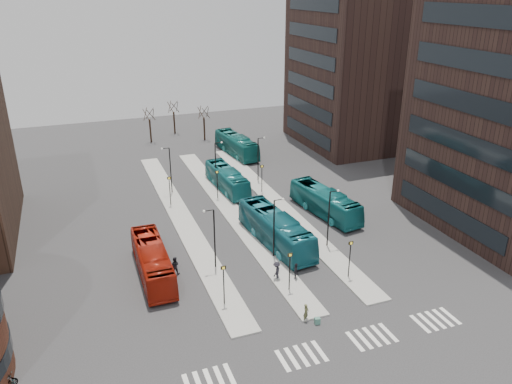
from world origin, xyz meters
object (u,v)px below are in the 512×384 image
object	(u,v)px
teal_bus_d	(236,145)
bicycle_mid	(4,384)
red_bus	(152,261)
bicycle_far	(5,378)
commuter_b	(296,271)
suitcase	(317,321)
teal_bus_b	(227,179)
commuter_a	(175,266)
traveller	(306,313)
commuter_c	(277,271)
teal_bus_c	(325,202)
teal_bus_a	(275,229)

from	to	relation	value
teal_bus_d	bicycle_mid	size ratio (longest dim) A/B	6.70
red_bus	bicycle_far	bearing A→B (deg)	-138.69
commuter_b	bicycle_mid	bearing A→B (deg)	123.98
suitcase	bicycle_mid	xyz separation A→B (m)	(-22.80, 1.04, 0.25)
teal_bus_b	commuter_a	bearing A→B (deg)	-124.38
traveller	commuter_c	bearing A→B (deg)	51.71
suitcase	commuter_b	distance (m)	6.68
bicycle_far	teal_bus_c	bearing A→B (deg)	-39.50
teal_bus_b	teal_bus_d	xyz separation A→B (m)	(5.89, 13.57, 0.13)
bicycle_mid	bicycle_far	distance (m)	0.69
teal_bus_d	bicycle_far	distance (m)	51.65
teal_bus_b	bicycle_far	distance (m)	37.38
teal_bus_a	commuter_c	bearing A→B (deg)	-117.61
suitcase	red_bus	bearing A→B (deg)	140.83
traveller	bicycle_mid	size ratio (longest dim) A/B	0.89
commuter_a	bicycle_mid	bearing A→B (deg)	60.71
teal_bus_a	commuter_a	bearing A→B (deg)	-174.88
teal_bus_d	teal_bus_c	bearing A→B (deg)	-90.32
teal_bus_d	commuter_a	xyz separation A→B (m)	(-16.83, -31.87, -0.73)
teal_bus_d	bicycle_mid	xyz separation A→B (m)	(-30.60, -42.27, -1.09)
red_bus	teal_bus_b	distance (m)	21.98
commuter_c	bicycle_far	size ratio (longest dim) A/B	1.19
suitcase	commuter_b	size ratio (longest dim) A/B	0.33
red_bus	teal_bus_c	xyz separation A→B (m)	(21.28, 6.32, 0.04)
teal_bus_a	commuter_b	distance (m)	7.13
teal_bus_d	commuter_c	bearing A→B (deg)	-109.00
teal_bus_b	teal_bus_c	world-z (taller)	teal_bus_c
red_bus	suitcase	bearing A→B (deg)	-46.92
commuter_a	bicycle_far	size ratio (longest dim) A/B	1.16
bicycle_far	suitcase	bearing A→B (deg)	-70.36
commuter_c	teal_bus_b	bearing A→B (deg)	-144.83
commuter_b	teal_bus_c	bearing A→B (deg)	-17.05
bicycle_mid	bicycle_far	size ratio (longest dim) A/B	1.13
teal_bus_d	bicycle_far	xyz separation A→B (m)	(-30.60, -41.59, -1.21)
suitcase	commuter_b	bearing A→B (deg)	88.34
teal_bus_c	bicycle_far	world-z (taller)	teal_bus_c
teal_bus_a	teal_bus_c	xyz separation A→B (m)	(8.26, 4.69, -0.15)
red_bus	teal_bus_c	distance (m)	22.20
red_bus	teal_bus_c	world-z (taller)	teal_bus_c
teal_bus_c	bicycle_far	distance (m)	37.03
teal_bus_c	commuter_a	xyz separation A→B (m)	(-19.34, -6.82, -0.69)
suitcase	commuter_c	bearing A→B (deg)	102.34
commuter_b	bicycle_far	size ratio (longest dim) A/B	1.08
traveller	bicycle_far	distance (m)	22.15
commuter_b	suitcase	bearing A→B (deg)	-168.88
teal_bus_c	commuter_a	distance (m)	20.52
teal_bus_c	commuter_a	bearing A→B (deg)	-168.96
teal_bus_a	teal_bus_d	bearing A→B (deg)	73.25
commuter_b	teal_bus_a	bearing A→B (deg)	13.66
teal_bus_d	traveller	distance (m)	43.46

